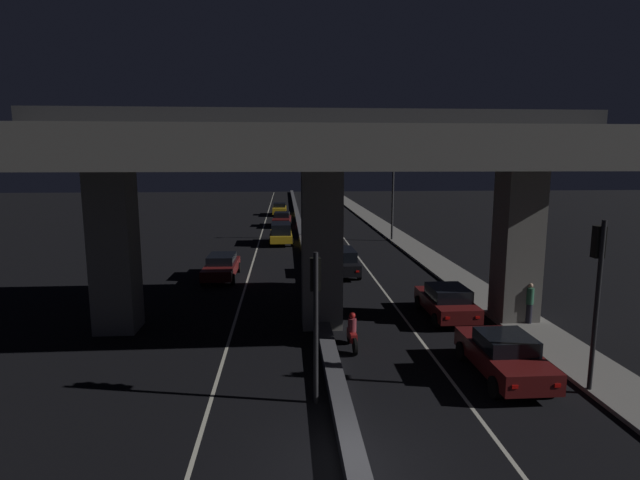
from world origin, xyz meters
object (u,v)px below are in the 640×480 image
object	(u,v)px
car_black_third	(342,261)
car_taxi_yellow_fourth_oncoming	(280,209)
motorcycle_red_filtering_near	(352,334)
pedestrian_on_sidewalk	(529,303)
traffic_light_left_of_median	(316,300)
traffic_light_right_of_median	(597,277)
street_lamp	(389,187)
car_dark_red_lead_oncoming	(221,266)
car_dark_red_lead	(504,355)
car_dark_red_second	(447,301)
car_taxi_yellow_second_oncoming	(281,233)
car_dark_red_third_oncoming	(282,219)

from	to	relation	value
car_black_third	car_taxi_yellow_fourth_oncoming	bearing A→B (deg)	5.66
motorcycle_red_filtering_near	pedestrian_on_sidewalk	bearing A→B (deg)	-78.28
traffic_light_left_of_median	traffic_light_right_of_median	bearing A→B (deg)	-0.06
street_lamp	car_dark_red_lead_oncoming	bearing A→B (deg)	-134.67
traffic_light_left_of_median	car_black_third	bearing A→B (deg)	80.69
car_dark_red_lead	motorcycle_red_filtering_near	world-z (taller)	car_dark_red_lead
car_dark_red_second	car_taxi_yellow_second_oncoming	size ratio (longest dim) A/B	0.97
car_black_third	car_taxi_yellow_second_oncoming	xyz separation A→B (m)	(-3.86, 11.65, 0.10)
car_black_third	car_dark_red_third_oncoming	distance (m)	23.20
car_dark_red_second	motorcycle_red_filtering_near	bearing A→B (deg)	125.94
motorcycle_red_filtering_near	traffic_light_left_of_median	bearing A→B (deg)	154.65
car_dark_red_lead	car_dark_red_lead_oncoming	bearing A→B (deg)	36.92
car_dark_red_second	car_black_third	xyz separation A→B (m)	(-3.73, 8.80, 0.09)
car_taxi_yellow_second_oncoming	motorcycle_red_filtering_near	xyz separation A→B (m)	(2.82, -23.94, -0.34)
traffic_light_left_of_median	car_dark_red_third_oncoming	distance (m)	39.23
street_lamp	car_dark_red_third_oncoming	xyz separation A→B (m)	(-9.36, 10.28, -3.96)
traffic_light_left_of_median	pedestrian_on_sidewalk	distance (m)	11.49
pedestrian_on_sidewalk	car_dark_red_third_oncoming	bearing A→B (deg)	107.94
traffic_light_left_of_median	street_lamp	size ratio (longest dim) A/B	0.57
traffic_light_left_of_median	pedestrian_on_sidewalk	size ratio (longest dim) A/B	2.56
car_taxi_yellow_second_oncoming	pedestrian_on_sidewalk	distance (m)	24.33
traffic_light_left_of_median	pedestrian_on_sidewalk	xyz separation A→B (m)	(9.54, 6.08, -2.06)
car_dark_red_lead_oncoming	car_taxi_yellow_second_oncoming	distance (m)	12.58
traffic_light_left_of_median	car_taxi_yellow_second_oncoming	world-z (taller)	traffic_light_left_of_median
car_dark_red_third_oncoming	car_taxi_yellow_fourth_oncoming	distance (m)	10.83
traffic_light_left_of_median	car_taxi_yellow_second_oncoming	xyz separation A→B (m)	(-1.19, 27.92, -2.14)
street_lamp	car_dark_red_second	xyz separation A→B (m)	(-1.79, -21.39, -3.98)
traffic_light_left_of_median	car_dark_red_third_oncoming	xyz separation A→B (m)	(-1.17, 39.14, -2.31)
street_lamp	car_dark_red_third_oncoming	bearing A→B (deg)	132.30
traffic_light_left_of_median	car_dark_red_lead_oncoming	distance (m)	16.68
car_black_third	pedestrian_on_sidewalk	size ratio (longest dim) A/B	2.55
traffic_light_left_of_median	pedestrian_on_sidewalk	world-z (taller)	traffic_light_left_of_median
car_dark_red_lead	traffic_light_left_of_median	bearing A→B (deg)	101.08
street_lamp	car_black_third	bearing A→B (deg)	-113.67
car_dark_red_third_oncoming	pedestrian_on_sidewalk	xyz separation A→B (m)	(10.71, -33.06, 0.25)
car_dark_red_lead	motorcycle_red_filtering_near	size ratio (longest dim) A/B	2.40
car_taxi_yellow_fourth_oncoming	motorcycle_red_filtering_near	distance (m)	46.09
traffic_light_right_of_median	motorcycle_red_filtering_near	xyz separation A→B (m)	(-6.77, 3.99, -3.03)
motorcycle_red_filtering_near	pedestrian_on_sidewalk	world-z (taller)	pedestrian_on_sidewalk
car_dark_red_second	car_dark_red_third_oncoming	world-z (taller)	car_dark_red_third_oncoming
car_dark_red_lead	car_taxi_yellow_fourth_oncoming	xyz separation A→B (m)	(-7.77, 48.75, 0.01)
car_dark_red_third_oncoming	pedestrian_on_sidewalk	world-z (taller)	pedestrian_on_sidewalk
motorcycle_red_filtering_near	car_dark_red_lead_oncoming	bearing A→B (deg)	24.90
car_taxi_yellow_second_oncoming	car_dark_red_third_oncoming	world-z (taller)	car_taxi_yellow_second_oncoming
traffic_light_left_of_median	car_black_third	size ratio (longest dim) A/B	1.00
car_taxi_yellow_second_oncoming	car_taxi_yellow_fourth_oncoming	size ratio (longest dim) A/B	0.95
traffic_light_right_of_median	motorcycle_red_filtering_near	bearing A→B (deg)	149.49
traffic_light_right_of_median	car_dark_red_lead_oncoming	bearing A→B (deg)	129.56
car_black_third	traffic_light_left_of_median	bearing A→B (deg)	169.28
car_taxi_yellow_fourth_oncoming	car_taxi_yellow_second_oncoming	bearing A→B (deg)	1.58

